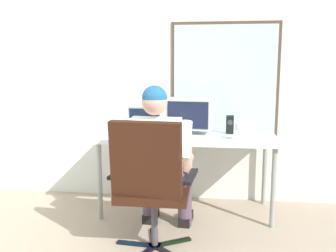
% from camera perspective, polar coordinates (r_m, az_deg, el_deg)
% --- Properties ---
extents(wall_rear, '(4.54, 0.08, 2.85)m').
position_cam_1_polar(wall_rear, '(3.78, 3.07, 9.88)').
color(wall_rear, silver).
rests_on(wall_rear, ground).
extents(desk, '(1.65, 0.68, 0.74)m').
position_cam_1_polar(desk, '(3.45, 2.91, -2.42)').
color(desk, gray).
rests_on(desk, ground).
extents(office_chair, '(0.64, 0.61, 1.01)m').
position_cam_1_polar(office_chair, '(2.66, -2.73, -8.27)').
color(office_chair, black).
rests_on(office_chair, ground).
extents(person_seated, '(0.55, 0.76, 1.23)m').
position_cam_1_polar(person_seated, '(2.88, -1.43, -5.26)').
color(person_seated, '#504051').
rests_on(person_seated, ground).
extents(crt_monitor, '(0.44, 0.30, 0.34)m').
position_cam_1_polar(crt_monitor, '(3.42, 3.48, 1.81)').
color(crt_monitor, beige).
rests_on(crt_monitor, desk).
extents(laptop, '(0.33, 0.31, 0.24)m').
position_cam_1_polar(laptop, '(3.55, -3.96, -0.05)').
color(laptop, '#7F989C').
rests_on(laptop, desk).
extents(wine_glass, '(0.09, 0.09, 0.15)m').
position_cam_1_polar(wine_glass, '(3.25, 10.96, -0.26)').
color(wine_glass, silver).
rests_on(wine_glass, desk).
extents(desk_speaker, '(0.07, 0.07, 0.17)m').
position_cam_1_polar(desk_speaker, '(3.55, 9.53, 0.22)').
color(desk_speaker, black).
rests_on(desk_speaker, desk).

